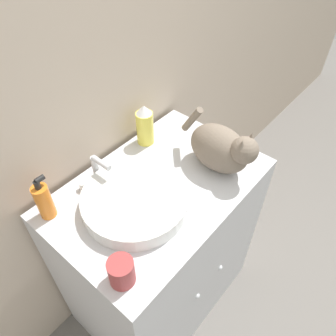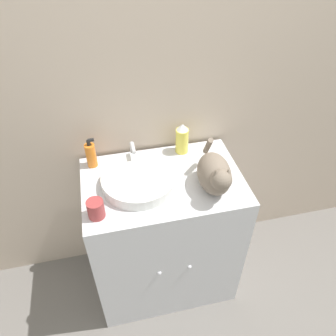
# 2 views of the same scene
# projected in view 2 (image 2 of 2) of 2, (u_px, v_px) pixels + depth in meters

# --- Properties ---
(ground_plane) EXTENTS (8.00, 8.00, 0.00)m
(ground_plane) POSITION_uv_depth(u_px,v_px,m) (173.00, 313.00, 2.08)
(ground_plane) COLOR slate
(wall_back) EXTENTS (6.00, 0.05, 2.50)m
(wall_back) POSITION_uv_depth(u_px,v_px,m) (149.00, 91.00, 1.69)
(wall_back) COLOR #C6B29E
(wall_back) RESTS_ON ground_plane
(vanity_cabinet) EXTENTS (0.83, 0.56, 0.91)m
(vanity_cabinet) POSITION_uv_depth(u_px,v_px,m) (164.00, 235.00, 1.98)
(vanity_cabinet) COLOR silver
(vanity_cabinet) RESTS_ON ground_plane
(sink_basin) EXTENTS (0.37, 0.37, 0.06)m
(sink_basin) POSITION_uv_depth(u_px,v_px,m) (139.00, 180.00, 1.64)
(sink_basin) COLOR silver
(sink_basin) RESTS_ON vanity_cabinet
(faucet) EXTENTS (0.16, 0.10, 0.12)m
(faucet) POSITION_uv_depth(u_px,v_px,m) (133.00, 153.00, 1.77)
(faucet) COLOR silver
(faucet) RESTS_ON vanity_cabinet
(cat) EXTENTS (0.18, 0.35, 0.22)m
(cat) POSITION_uv_depth(u_px,v_px,m) (215.00, 174.00, 1.57)
(cat) COLOR #7A6B5B
(cat) RESTS_ON vanity_cabinet
(soap_bottle) EXTENTS (0.06, 0.05, 0.18)m
(soap_bottle) POSITION_uv_depth(u_px,v_px,m) (91.00, 155.00, 1.73)
(soap_bottle) COLOR orange
(soap_bottle) RESTS_ON vanity_cabinet
(spray_bottle) EXTENTS (0.07, 0.07, 0.18)m
(spray_bottle) POSITION_uv_depth(u_px,v_px,m) (182.00, 138.00, 1.81)
(spray_bottle) COLOR #EADB4C
(spray_bottle) RESTS_ON vanity_cabinet
(cup) EXTENTS (0.08, 0.08, 0.09)m
(cup) POSITION_uv_depth(u_px,v_px,m) (96.00, 209.00, 1.47)
(cup) COLOR #9E3838
(cup) RESTS_ON vanity_cabinet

